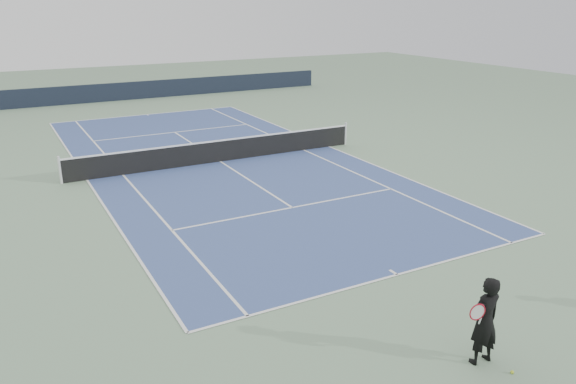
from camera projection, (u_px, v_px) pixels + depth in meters
name	position (u px, v px, depth m)	size (l,w,h in m)	color
ground	(220.00, 162.00, 23.98)	(80.00, 80.00, 0.00)	gray
court_surface	(220.00, 162.00, 23.98)	(10.97, 23.77, 0.01)	#374C83
tennis_net	(220.00, 150.00, 23.81)	(12.90, 0.10, 1.07)	silver
windscreen_far	(123.00, 91.00, 38.68)	(30.00, 0.25, 1.20)	black
tennis_player	(485.00, 321.00, 10.43)	(0.79, 0.50, 1.78)	black
tennis_ball	(512.00, 372.00, 10.35)	(0.07, 0.07, 0.07)	#CBDE2D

